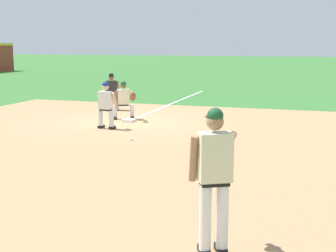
% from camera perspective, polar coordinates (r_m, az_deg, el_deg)
% --- Properties ---
extents(ground_plane, '(160.00, 160.00, 0.00)m').
position_cam_1_polar(ground_plane, '(15.80, -4.80, 0.53)').
color(ground_plane, '#336B2D').
extents(infield_dirt_patch, '(18.00, 18.00, 0.01)m').
position_cam_1_polar(infield_dirt_patch, '(10.83, -2.00, -3.87)').
color(infield_dirt_patch, '#A87F56').
rests_on(infield_dirt_patch, ground).
extents(foul_line_stripe, '(10.58, 0.10, 0.00)m').
position_cam_1_polar(foul_line_stripe, '(20.74, 0.79, 2.87)').
color(foul_line_stripe, white).
rests_on(foul_line_stripe, ground).
extents(first_base_bag, '(0.38, 0.38, 0.09)m').
position_cam_1_polar(first_base_bag, '(15.79, -4.80, 0.69)').
color(first_base_bag, white).
rests_on(first_base_bag, ground).
extents(baseball, '(0.07, 0.07, 0.07)m').
position_cam_1_polar(baseball, '(12.75, -4.52, -1.61)').
color(baseball, white).
rests_on(baseball, ground).
extents(pitcher, '(0.83, 0.58, 1.86)m').
position_cam_1_polar(pitcher, '(5.78, 5.74, -5.63)').
color(pitcher, black).
rests_on(pitcher, ground).
extents(first_baseman, '(0.82, 1.02, 1.34)m').
position_cam_1_polar(first_baseman, '(16.21, -5.36, 3.38)').
color(first_baseman, black).
rests_on(first_baseman, ground).
extents(baserunner, '(0.48, 0.62, 1.46)m').
position_cam_1_polar(baserunner, '(14.46, -7.60, 2.76)').
color(baserunner, black).
rests_on(baserunner, ground).
extents(umpire, '(0.62, 0.68, 1.46)m').
position_cam_1_polar(umpire, '(18.54, -6.91, 4.38)').
color(umpire, black).
rests_on(umpire, ground).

